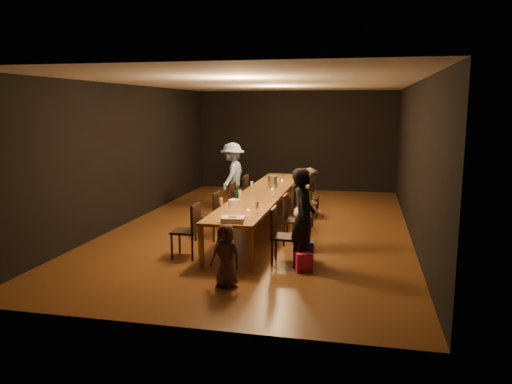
% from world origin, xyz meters
% --- Properties ---
extents(ground, '(10.00, 10.00, 0.00)m').
position_xyz_m(ground, '(0.00, 0.00, 0.00)').
color(ground, '#4C2513').
rests_on(ground, ground).
extents(room_shell, '(6.04, 10.04, 3.02)m').
position_xyz_m(room_shell, '(0.00, 0.00, 2.08)').
color(room_shell, black).
rests_on(room_shell, ground).
extents(table, '(0.90, 6.00, 0.75)m').
position_xyz_m(table, '(0.00, 0.00, 0.70)').
color(table, brown).
rests_on(table, ground).
extents(chair_right_0, '(0.42, 0.42, 0.93)m').
position_xyz_m(chair_right_0, '(0.85, -2.40, 0.47)').
color(chair_right_0, black).
rests_on(chair_right_0, ground).
extents(chair_right_1, '(0.42, 0.42, 0.93)m').
position_xyz_m(chair_right_1, '(0.85, -1.20, 0.47)').
color(chair_right_1, black).
rests_on(chair_right_1, ground).
extents(chair_right_2, '(0.42, 0.42, 0.93)m').
position_xyz_m(chair_right_2, '(0.85, 0.00, 0.47)').
color(chair_right_2, black).
rests_on(chair_right_2, ground).
extents(chair_right_3, '(0.42, 0.42, 0.93)m').
position_xyz_m(chair_right_3, '(0.85, 1.20, 0.47)').
color(chair_right_3, black).
rests_on(chair_right_3, ground).
extents(chair_left_0, '(0.42, 0.42, 0.93)m').
position_xyz_m(chair_left_0, '(-0.85, -2.40, 0.47)').
color(chair_left_0, black).
rests_on(chair_left_0, ground).
extents(chair_left_1, '(0.42, 0.42, 0.93)m').
position_xyz_m(chair_left_1, '(-0.85, -1.20, 0.47)').
color(chair_left_1, black).
rests_on(chair_left_1, ground).
extents(chair_left_2, '(0.42, 0.42, 0.93)m').
position_xyz_m(chair_left_2, '(-0.85, 0.00, 0.47)').
color(chair_left_2, black).
rests_on(chair_left_2, ground).
extents(chair_left_3, '(0.42, 0.42, 0.93)m').
position_xyz_m(chair_left_3, '(-0.85, 1.20, 0.47)').
color(chair_left_3, black).
rests_on(chair_left_3, ground).
extents(woman_birthday, '(0.43, 0.61, 1.59)m').
position_xyz_m(woman_birthday, '(1.15, -2.47, 0.79)').
color(woman_birthday, black).
rests_on(woman_birthday, ground).
extents(woman_tan, '(0.66, 0.79, 1.48)m').
position_xyz_m(woman_tan, '(1.15, -1.56, 0.74)').
color(woman_tan, tan).
rests_on(woman_tan, ground).
extents(man_blue, '(0.68, 1.10, 1.65)m').
position_xyz_m(man_blue, '(-1.15, 1.80, 0.82)').
color(man_blue, '#809EC6').
rests_on(man_blue, ground).
extents(child, '(0.50, 0.38, 0.91)m').
position_xyz_m(child, '(0.19, -3.59, 0.45)').
color(child, '#462D27').
rests_on(child, ground).
extents(gift_bag_red, '(0.28, 0.22, 0.30)m').
position_xyz_m(gift_bag_red, '(1.21, -2.73, 0.15)').
color(gift_bag_red, '#BB1C52').
rests_on(gift_bag_red, ground).
extents(gift_bag_blue, '(0.29, 0.21, 0.34)m').
position_xyz_m(gift_bag_blue, '(1.16, -2.23, 0.17)').
color(gift_bag_blue, '#2739AC').
rests_on(gift_bag_blue, ground).
extents(birthday_cake, '(0.38, 0.32, 0.08)m').
position_xyz_m(birthday_cake, '(0.09, -2.79, 0.79)').
color(birthday_cake, white).
rests_on(birthday_cake, table).
extents(plate_stack, '(0.28, 0.28, 0.12)m').
position_xyz_m(plate_stack, '(-0.22, -1.56, 0.81)').
color(plate_stack, white).
rests_on(plate_stack, table).
extents(champagne_bottle, '(0.08, 0.08, 0.35)m').
position_xyz_m(champagne_bottle, '(-0.24, -1.30, 0.92)').
color(champagne_bottle, black).
rests_on(champagne_bottle, table).
extents(ice_bucket, '(0.25, 0.25, 0.24)m').
position_xyz_m(ice_bucket, '(0.07, 0.75, 0.87)').
color(ice_bucket, silver).
rests_on(ice_bucket, table).
extents(wineglass_0, '(0.06, 0.06, 0.21)m').
position_xyz_m(wineglass_0, '(-0.37, -1.90, 0.85)').
color(wineglass_0, beige).
rests_on(wineglass_0, table).
extents(wineglass_1, '(0.06, 0.06, 0.21)m').
position_xyz_m(wineglass_1, '(0.32, -2.11, 0.85)').
color(wineglass_1, beige).
rests_on(wineglass_1, table).
extents(wineglass_2, '(0.06, 0.06, 0.21)m').
position_xyz_m(wineglass_2, '(-0.25, -1.00, 0.85)').
color(wineglass_2, silver).
rests_on(wineglass_2, table).
extents(wineglass_3, '(0.06, 0.06, 0.21)m').
position_xyz_m(wineglass_3, '(0.29, -0.37, 0.85)').
color(wineglass_3, beige).
rests_on(wineglass_3, table).
extents(wineglass_4, '(0.06, 0.06, 0.21)m').
position_xyz_m(wineglass_4, '(-0.27, 0.11, 0.85)').
color(wineglass_4, silver).
rests_on(wineglass_4, table).
extents(wineglass_5, '(0.06, 0.06, 0.21)m').
position_xyz_m(wineglass_5, '(0.19, 0.75, 0.85)').
color(wineglass_5, silver).
rests_on(wineglass_5, table).
extents(tealight_near, '(0.05, 0.05, 0.03)m').
position_xyz_m(tealight_near, '(0.15, -2.03, 0.77)').
color(tealight_near, '#B2B7B2').
rests_on(tealight_near, table).
extents(tealight_mid, '(0.05, 0.05, 0.03)m').
position_xyz_m(tealight_mid, '(0.15, 0.23, 0.77)').
color(tealight_mid, '#B2B7B2').
rests_on(tealight_mid, table).
extents(tealight_far, '(0.05, 0.05, 0.03)m').
position_xyz_m(tealight_far, '(0.15, 1.57, 0.77)').
color(tealight_far, '#B2B7B2').
rests_on(tealight_far, table).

